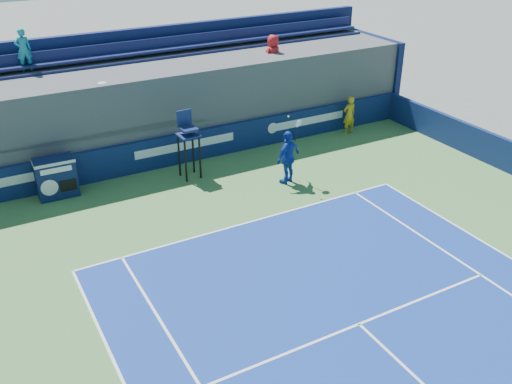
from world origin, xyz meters
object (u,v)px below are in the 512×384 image
ball_person (349,115)px  match_clock (56,177)px  umpire_chair (188,138)px  tennis_player (288,157)px

ball_person → match_clock: (-12.15, 0.07, -0.08)m
ball_person → match_clock: ball_person is taller
match_clock → umpire_chair: (4.51, -0.75, 0.79)m
umpire_chair → tennis_player: bearing=-36.7°
ball_person → match_clock: bearing=0.6°
match_clock → tennis_player: 7.91m
ball_person → tennis_player: size_ratio=0.63×
umpire_chair → match_clock: bearing=170.6°
ball_person → tennis_player: bearing=31.2°
ball_person → match_clock: size_ratio=1.16×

